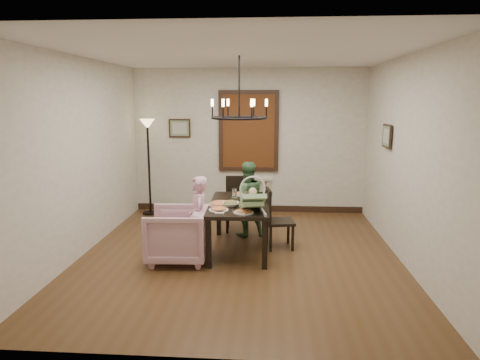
# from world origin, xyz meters

# --- Properties ---
(room_shell) EXTENTS (4.51, 5.00, 2.81)m
(room_shell) POSITION_xyz_m (0.00, 0.37, 1.40)
(room_shell) COLOR brown
(room_shell) RESTS_ON ground
(dining_table) EXTENTS (0.90, 1.55, 0.72)m
(dining_table) POSITION_xyz_m (-0.02, 0.23, 0.63)
(dining_table) COLOR black
(dining_table) RESTS_ON room_shell
(chair_far) EXTENTS (0.43, 0.43, 0.92)m
(chair_far) POSITION_xyz_m (-0.12, 1.20, 0.46)
(chair_far) COLOR black
(chair_far) RESTS_ON room_shell
(chair_right) EXTENTS (0.46, 0.46, 0.91)m
(chair_right) POSITION_xyz_m (0.58, 0.38, 0.46)
(chair_right) COLOR black
(chair_right) RESTS_ON room_shell
(armchair) EXTENTS (0.86, 0.84, 0.75)m
(armchair) POSITION_xyz_m (-0.84, -0.25, 0.37)
(armchair) COLOR beige
(armchair) RESTS_ON room_shell
(elderly_woman) EXTENTS (0.30, 0.40, 0.97)m
(elderly_woman) POSITION_xyz_m (-0.56, -0.17, 0.49)
(elderly_woman) COLOR #DE9CBA
(elderly_woman) RESTS_ON room_shell
(seated_man) EXTENTS (0.58, 0.51, 1.01)m
(seated_man) POSITION_xyz_m (0.05, 0.94, 0.51)
(seated_man) COLOR #477344
(seated_man) RESTS_ON room_shell
(baby_bouncer) EXTENTS (0.46, 0.57, 0.33)m
(baby_bouncer) POSITION_xyz_m (0.19, -0.26, 0.88)
(baby_bouncer) COLOR #9FCE8E
(baby_bouncer) RESTS_ON dining_table
(salad_bowl) EXTENTS (0.28, 0.28, 0.07)m
(salad_bowl) POSITION_xyz_m (-0.13, 0.02, 0.75)
(salad_bowl) COLOR white
(salad_bowl) RESTS_ON dining_table
(pizza_platter) EXTENTS (0.35, 0.35, 0.04)m
(pizza_platter) POSITION_xyz_m (-0.27, 0.08, 0.74)
(pizza_platter) COLOR tan
(pizza_platter) RESTS_ON dining_table
(drinking_glass) EXTENTS (0.08, 0.08, 0.16)m
(drinking_glass) POSITION_xyz_m (0.08, 0.17, 0.80)
(drinking_glass) COLOR silver
(drinking_glass) RESTS_ON dining_table
(window_blinds) EXTENTS (1.00, 0.03, 1.40)m
(window_blinds) POSITION_xyz_m (0.00, 2.46, 1.60)
(window_blinds) COLOR brown
(window_blinds) RESTS_ON room_shell
(radiator) EXTENTS (0.92, 0.12, 0.62)m
(radiator) POSITION_xyz_m (0.00, 2.48, 0.35)
(radiator) COLOR silver
(radiator) RESTS_ON room_shell
(picture_back) EXTENTS (0.42, 0.03, 0.36)m
(picture_back) POSITION_xyz_m (-1.35, 2.47, 1.65)
(picture_back) COLOR black
(picture_back) RESTS_ON room_shell
(picture_right) EXTENTS (0.03, 0.42, 0.36)m
(picture_right) POSITION_xyz_m (2.21, 0.90, 1.65)
(picture_right) COLOR black
(picture_right) RESTS_ON room_shell
(floor_lamp) EXTENTS (0.30, 0.30, 1.80)m
(floor_lamp) POSITION_xyz_m (-1.90, 2.15, 0.90)
(floor_lamp) COLOR black
(floor_lamp) RESTS_ON room_shell
(chandelier) EXTENTS (0.80, 0.80, 0.04)m
(chandelier) POSITION_xyz_m (-0.02, 0.23, 1.95)
(chandelier) COLOR black
(chandelier) RESTS_ON room_shell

